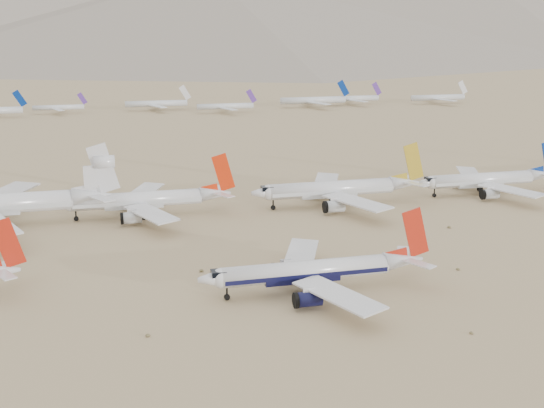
# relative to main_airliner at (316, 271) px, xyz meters

# --- Properties ---
(ground) EXTENTS (7000.00, 7000.00, 0.00)m
(ground) POSITION_rel_main_airliner_xyz_m (9.69, 2.34, -4.45)
(ground) COLOR #866E4E
(ground) RESTS_ON ground
(main_airliner) EXTENTS (45.82, 44.75, 16.17)m
(main_airliner) POSITION_rel_main_airliner_xyz_m (0.00, 0.00, 0.00)
(main_airliner) COLOR silver
(main_airliner) RESTS_ON ground
(row2_navy_widebody) EXTENTS (46.30, 45.27, 16.47)m
(row2_navy_widebody) POSITION_rel_main_airliner_xyz_m (77.78, 64.51, 0.15)
(row2_navy_widebody) COLOR silver
(row2_navy_widebody) RESTS_ON ground
(row2_gold_tail) EXTENTS (50.73, 49.62, 18.06)m
(row2_gold_tail) POSITION_rel_main_airliner_xyz_m (27.14, 62.49, 0.61)
(row2_gold_tail) COLOR silver
(row2_gold_tail) RESTS_ON ground
(row2_orange_tail) EXTENTS (47.76, 46.72, 17.04)m
(row2_orange_tail) POSITION_rel_main_airliner_xyz_m (-29.28, 64.60, 0.34)
(row2_orange_tail) COLOR silver
(row2_orange_tail) RESTS_ON ground
(distant_storage_row) EXTENTS (482.61, 58.46, 14.85)m
(distant_storage_row) POSITION_rel_main_airliner_xyz_m (-32.92, 298.36, -0.07)
(distant_storage_row) COLOR silver
(distant_storage_row) RESTS_ON ground
(foothills) EXTENTS (4637.50, 1395.00, 155.00)m
(foothills) POSITION_rel_main_airliner_xyz_m (536.37, 1102.34, 62.71)
(foothills) COLOR slate
(foothills) RESTS_ON ground
(desert_scrub) EXTENTS (247.37, 121.67, 0.63)m
(desert_scrub) POSITION_rel_main_airliner_xyz_m (-1.39, -24.15, -4.16)
(desert_scrub) COLOR brown
(desert_scrub) RESTS_ON ground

